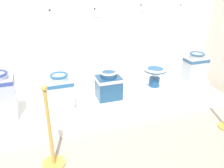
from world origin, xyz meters
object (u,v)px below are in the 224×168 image
antique_toilet_tall_cobalt (109,85)px  info_placard_second (52,13)px  stanchion_post_near_left (51,144)px  antique_toilet_central_ornate (195,66)px  plinth_block_pale_glazed (153,92)px  info_placard_fifth (182,7)px  antique_toilet_rightmost (60,89)px  plinth_block_rightmost (62,106)px  plinth_block_tall_cobalt (109,99)px  info_placard_fourth (143,7)px  antique_toilet_leftmost (0,87)px  antique_toilet_pale_glazed (155,75)px  plinth_block_central_ornate (193,84)px  plinth_block_leftmost (5,109)px  info_placard_third (97,12)px

antique_toilet_tall_cobalt → info_placard_second: 1.36m
stanchion_post_near_left → antique_toilet_central_ornate: bearing=21.2°
plinth_block_pale_glazed → info_placard_fifth: bearing=36.3°
antique_toilet_rightmost → plinth_block_rightmost: bearing=45.0°
plinth_block_tall_cobalt → info_placard_fourth: 1.61m
antique_toilet_leftmost → antique_toilet_pale_glazed: antique_toilet_leftmost is taller
antique_toilet_leftmost → info_placard_second: 1.28m
antique_toilet_pale_glazed → info_placard_second: bearing=159.4°
antique_toilet_pale_glazed → info_placard_fifth: (0.76, 0.56, 0.96)m
info_placard_fifth → antique_toilet_central_ornate: bearing=-86.3°
plinth_block_tall_cobalt → info_placard_fifth: (1.51, 0.46, 1.32)m
antique_toilet_leftmost → stanchion_post_near_left: bearing=-62.0°
antique_toilet_pale_glazed → plinth_block_central_ornate: bearing=2.1°
plinth_block_leftmost → info_placard_second: bearing=30.8°
plinth_block_tall_cobalt → plinth_block_pale_glazed: 0.77m
antique_toilet_pale_glazed → info_placard_fourth: info_placard_fourth is taller
antique_toilet_leftmost → antique_toilet_central_ornate: 3.09m
plinth_block_central_ornate → antique_toilet_central_ornate: antique_toilet_central_ornate is taller
antique_toilet_leftmost → info_placard_fifth: bearing=9.1°
antique_toilet_pale_glazed → info_placard_fourth: 1.13m
plinth_block_tall_cobalt → antique_toilet_central_ornate: antique_toilet_central_ornate is taller
info_placard_third → antique_toilet_pale_glazed: bearing=-35.2°
plinth_block_tall_cobalt → antique_toilet_tall_cobalt: size_ratio=0.77×
plinth_block_rightmost → plinth_block_central_ornate: plinth_block_central_ornate is taller
plinth_block_rightmost → antique_toilet_central_ornate: (2.30, -0.02, 0.37)m
info_placard_second → info_placard_fifth: info_placard_second is taller
antique_toilet_leftmost → antique_toilet_tall_cobalt: bearing=1.1°
plinth_block_leftmost → info_placard_fifth: info_placard_fifth is taller
antique_toilet_rightmost → info_placard_second: (0.04, 0.50, 1.00)m
antique_toilet_leftmost → plinth_block_tall_cobalt: bearing=1.1°
info_placard_third → info_placard_fourth: (0.78, -0.00, 0.04)m
antique_toilet_pale_glazed → info_placard_fourth: (-0.01, 0.56, 0.98)m
plinth_block_central_ornate → info_placard_fifth: bearing=93.7°
antique_toilet_tall_cobalt → info_placard_third: bearing=93.7°
plinth_block_pale_glazed → info_placard_third: 1.59m
plinth_block_leftmost → info_placard_fourth: 2.64m
info_placard_third → stanchion_post_near_left: size_ratio=0.15×
plinth_block_central_ornate → info_placard_fourth: 1.59m
antique_toilet_pale_glazed → info_placard_second: (-1.48, 0.56, 0.95)m
plinth_block_rightmost → plinth_block_tall_cobalt: plinth_block_rightmost is taller
antique_toilet_rightmost → plinth_block_pale_glazed: antique_toilet_rightmost is taller
antique_toilet_tall_cobalt → plinth_block_central_ornate: bearing=-2.4°
plinth_block_central_ornate → info_placard_third: info_placard_third is taller
info_placard_fourth → plinth_block_leftmost: bearing=-167.9°
antique_toilet_leftmost → info_placard_third: bearing=17.9°
plinth_block_leftmost → info_placard_second: (0.82, 0.49, 1.20)m
info_placard_fourth → stanchion_post_near_left: info_placard_fourth is taller
info_placard_fourth → info_placard_fifth: size_ratio=0.95×
antique_toilet_leftmost → info_placard_second: info_placard_second is taller
info_placard_fifth → info_placard_fourth: bearing=-180.0°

